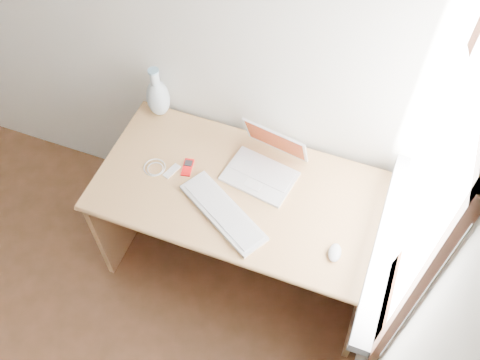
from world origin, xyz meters
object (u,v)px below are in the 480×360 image
at_px(external_keyboard, 223,212).
at_px(vase, 158,97).
at_px(desk, 249,201).
at_px(laptop, 263,164).

distance_m(external_keyboard, vase, 0.69).
relative_size(external_keyboard, vase, 1.60).
xyz_separation_m(external_keyboard, vase, (-0.52, 0.44, 0.11)).
xyz_separation_m(desk, laptop, (0.04, 0.06, 0.25)).
bearing_deg(desk, laptop, 54.66).
height_order(desk, vase, vase).
distance_m(desk, vase, 0.68).
height_order(external_keyboard, vase, vase).
xyz_separation_m(laptop, vase, (-0.60, 0.16, 0.07)).
bearing_deg(vase, external_keyboard, -40.71).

